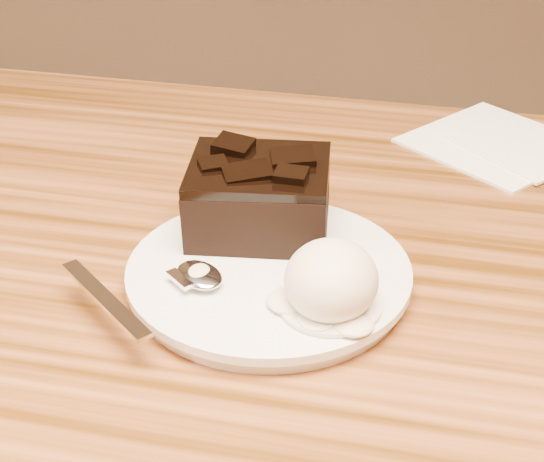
% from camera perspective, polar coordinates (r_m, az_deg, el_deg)
% --- Properties ---
extents(plate, '(0.20, 0.20, 0.02)m').
position_cam_1_polar(plate, '(0.60, -0.21, -3.07)').
color(plate, white).
rests_on(plate, dining_table).
extents(brownie, '(0.11, 0.10, 0.05)m').
position_cam_1_polar(brownie, '(0.63, -0.86, 2.03)').
color(brownie, black).
rests_on(brownie, plate).
extents(ice_cream_scoop, '(0.06, 0.06, 0.05)m').
position_cam_1_polar(ice_cream_scoop, '(0.55, 3.95, -3.27)').
color(ice_cream_scoop, silver).
rests_on(ice_cream_scoop, plate).
extents(melt_puddle, '(0.07, 0.07, 0.00)m').
position_cam_1_polar(melt_puddle, '(0.56, 3.87, -4.95)').
color(melt_puddle, white).
rests_on(melt_puddle, plate).
extents(spoon, '(0.14, 0.12, 0.01)m').
position_cam_1_polar(spoon, '(0.58, -4.83, -3.07)').
color(spoon, silver).
rests_on(spoon, plate).
extents(napkin, '(0.19, 0.19, 0.01)m').
position_cam_1_polar(napkin, '(0.84, 14.64, 5.70)').
color(napkin, white).
rests_on(napkin, dining_table).
extents(crumb_a, '(0.01, 0.01, 0.00)m').
position_cam_1_polar(crumb_a, '(0.61, 2.31, -1.81)').
color(crumb_a, black).
rests_on(crumb_a, plate).
extents(crumb_b, '(0.01, 0.01, 0.00)m').
position_cam_1_polar(crumb_b, '(0.57, 2.13, -4.25)').
color(crumb_b, black).
rests_on(crumb_b, plate).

